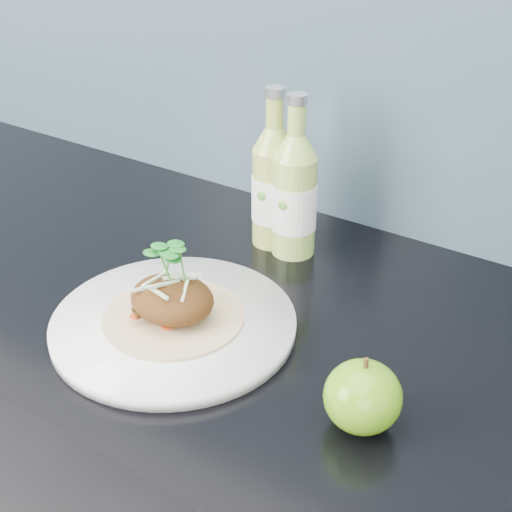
% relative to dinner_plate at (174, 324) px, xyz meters
% --- Properties ---
extents(dinner_plate, '(0.31, 0.31, 0.02)m').
position_rel_dinner_plate_xyz_m(dinner_plate, '(0.00, 0.00, 0.00)').
color(dinner_plate, white).
rests_on(dinner_plate, kitchen_counter).
extents(pork_taco, '(0.17, 0.17, 0.10)m').
position_rel_dinner_plate_xyz_m(pork_taco, '(-0.00, 0.00, 0.04)').
color(pork_taco, tan).
rests_on(pork_taco, dinner_plate).
extents(green_apple, '(0.09, 0.09, 0.08)m').
position_rel_dinner_plate_xyz_m(green_apple, '(0.26, -0.02, 0.03)').
color(green_apple, '#54870E').
rests_on(green_apple, kitchen_counter).
extents(cider_bottle_left, '(0.08, 0.08, 0.23)m').
position_rel_dinner_plate_xyz_m(cider_bottle_left, '(-0.02, 0.26, 0.08)').
color(cider_bottle_left, '#A2B24A').
rests_on(cider_bottle_left, kitchen_counter).
extents(cider_bottle_right, '(0.08, 0.08, 0.23)m').
position_rel_dinner_plate_xyz_m(cider_bottle_right, '(0.02, 0.25, 0.08)').
color(cider_bottle_right, '#9EC552').
rests_on(cider_bottle_right, kitchen_counter).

